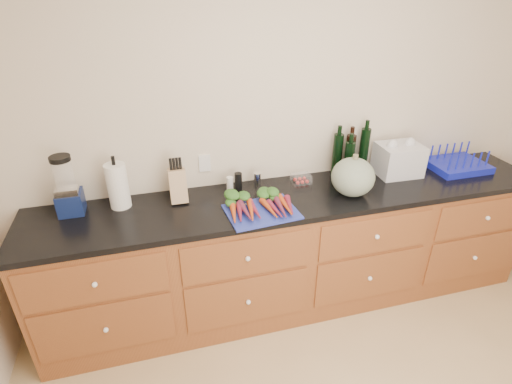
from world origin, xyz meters
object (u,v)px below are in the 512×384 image
object	(u,v)px
paper_towel	(118,186)
tomato_box	(301,179)
cutting_board	(262,212)
knife_block	(178,185)
dish_rack	(457,164)
squash	(353,177)
blender_appliance	(67,189)
carrots	(259,204)

from	to	relation	value
paper_towel	tomato_box	xyz separation A→B (m)	(1.26, 0.01, -0.12)
cutting_board	knife_block	size ratio (longest dim) A/B	1.99
knife_block	dish_rack	world-z (taller)	knife_block
squash	dish_rack	bearing A→B (deg)	9.61
paper_towel	tomato_box	size ratio (longest dim) A/B	2.24
cutting_board	dish_rack	size ratio (longest dim) A/B	1.05
cutting_board	dish_rack	xyz separation A→B (m)	(1.66, 0.24, 0.04)
blender_appliance	dish_rack	distance (m)	2.82
squash	paper_towel	world-z (taller)	paper_towel
blender_appliance	paper_towel	xyz separation A→B (m)	(0.30, 0.00, -0.02)
blender_appliance	tomato_box	size ratio (longest dim) A/B	2.92
cutting_board	paper_towel	size ratio (longest dim) A/B	1.48
blender_appliance	dish_rack	xyz separation A→B (m)	(2.81, -0.08, -0.13)
blender_appliance	paper_towel	distance (m)	0.30
squash	tomato_box	world-z (taller)	squash
knife_block	tomato_box	xyz separation A→B (m)	(0.88, 0.03, -0.08)
squash	knife_block	xyz separation A→B (m)	(-1.15, 0.23, -0.02)
tomato_box	dish_rack	xyz separation A→B (m)	(1.26, -0.09, 0.01)
dish_rack	knife_block	bearing A→B (deg)	178.40
carrots	paper_towel	size ratio (longest dim) A/B	1.47
cutting_board	blender_appliance	world-z (taller)	blender_appliance
cutting_board	dish_rack	world-z (taller)	dish_rack
knife_block	tomato_box	world-z (taller)	knife_block
squash	tomato_box	size ratio (longest dim) A/B	2.21
paper_towel	dish_rack	xyz separation A→B (m)	(2.52, -0.08, -0.11)
knife_block	paper_towel	bearing A→B (deg)	176.94
dish_rack	blender_appliance	bearing A→B (deg)	178.41
squash	blender_appliance	xyz separation A→B (m)	(-1.82, 0.25, 0.04)
cutting_board	squash	world-z (taller)	squash
squash	blender_appliance	world-z (taller)	blender_appliance
carrots	squash	bearing A→B (deg)	1.95
carrots	paper_towel	xyz separation A→B (m)	(-0.86, 0.27, 0.11)
knife_block	cutting_board	bearing A→B (deg)	-31.54
paper_towel	tomato_box	distance (m)	1.26
paper_towel	dish_rack	bearing A→B (deg)	-1.82
blender_appliance	knife_block	xyz separation A→B (m)	(0.67, -0.02, -0.06)
cutting_board	tomato_box	xyz separation A→B (m)	(0.39, 0.33, 0.03)
cutting_board	paper_towel	world-z (taller)	paper_towel
paper_towel	dish_rack	world-z (taller)	paper_towel
squash	blender_appliance	distance (m)	1.84
paper_towel	knife_block	bearing A→B (deg)	-3.06
squash	dish_rack	distance (m)	1.01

